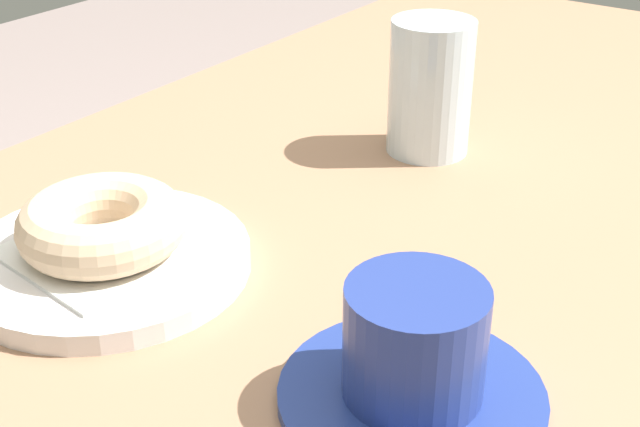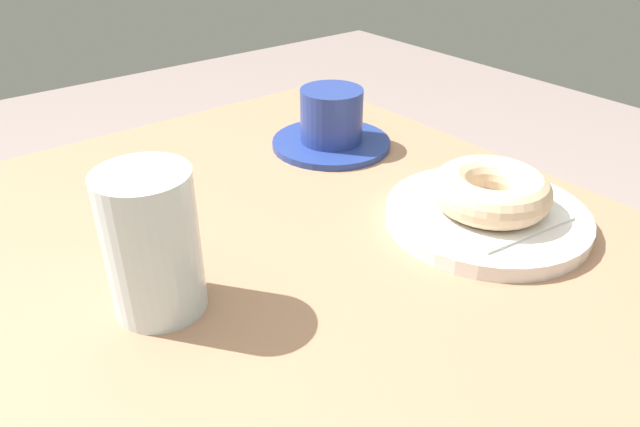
{
  "view_description": "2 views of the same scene",
  "coord_description": "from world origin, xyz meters",
  "px_view_note": "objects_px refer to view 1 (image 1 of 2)",
  "views": [
    {
      "loc": [
        -0.72,
        -0.31,
        1.08
      ],
      "look_at": [
        -0.29,
        -0.01,
        0.79
      ],
      "focal_mm": 49.19,
      "sensor_mm": 36.0,
      "label": 1
    },
    {
      "loc": [
        0.07,
        0.41,
        1.06
      ],
      "look_at": [
        -0.23,
        0.02,
        0.77
      ],
      "focal_mm": 33.09,
      "sensor_mm": 36.0,
      "label": 2
    }
  ],
  "objects_px": {
    "coffee_cup": "(414,357)",
    "water_glass": "(430,87)",
    "donut_sugar_ring": "(102,224)",
    "plate_sugar_ring": "(107,260)"
  },
  "relations": [
    {
      "from": "coffee_cup",
      "to": "water_glass",
      "type": "bearing_deg",
      "value": 27.68
    },
    {
      "from": "donut_sugar_ring",
      "to": "plate_sugar_ring",
      "type": "bearing_deg",
      "value": 0.0
    },
    {
      "from": "donut_sugar_ring",
      "to": "water_glass",
      "type": "xyz_separation_m",
      "value": [
        0.31,
        -0.08,
        0.02
      ]
    },
    {
      "from": "donut_sugar_ring",
      "to": "coffee_cup",
      "type": "height_order",
      "value": "coffee_cup"
    },
    {
      "from": "plate_sugar_ring",
      "to": "donut_sugar_ring",
      "type": "relative_size",
      "value": 1.73
    },
    {
      "from": "donut_sugar_ring",
      "to": "coffee_cup",
      "type": "bearing_deg",
      "value": -89.84
    },
    {
      "from": "water_glass",
      "to": "coffee_cup",
      "type": "distance_m",
      "value": 0.35
    },
    {
      "from": "plate_sugar_ring",
      "to": "water_glass",
      "type": "distance_m",
      "value": 0.33
    },
    {
      "from": "water_glass",
      "to": "plate_sugar_ring",
      "type": "bearing_deg",
      "value": 165.29
    },
    {
      "from": "plate_sugar_ring",
      "to": "coffee_cup",
      "type": "relative_size",
      "value": 1.33
    }
  ]
}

